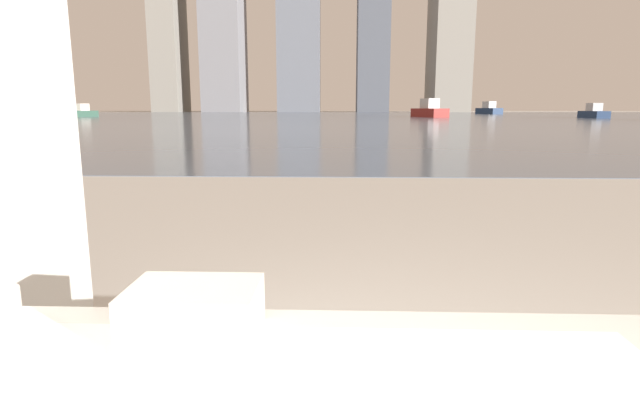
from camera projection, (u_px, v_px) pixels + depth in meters
name	position (u px, v px, depth m)	size (l,w,h in m)	color
towel_stack	(194.00, 312.00, 1.12)	(0.29, 0.20, 0.12)	silver
harbor_water	(338.00, 116.00, 61.35)	(180.00, 110.00, 0.01)	slate
harbor_boat_0	(594.00, 113.00, 48.97)	(1.36, 3.86, 1.44)	navy
harbor_boat_1	(429.00, 111.00, 53.18)	(3.34, 5.53, 1.96)	maroon
harbor_boat_3	(82.00, 112.00, 55.09)	(2.10, 4.03, 1.44)	#335647
harbor_boat_4	(489.00, 109.00, 81.51)	(3.16, 5.64, 2.01)	navy
skyline_tower_2	(299.00, 40.00, 113.72)	(9.60, 7.24, 32.62)	slate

